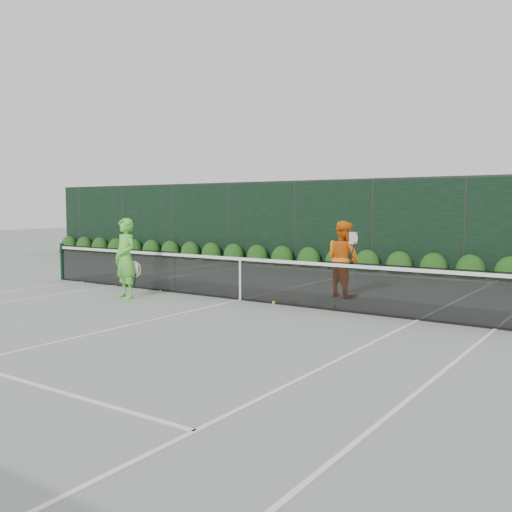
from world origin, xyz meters
The scene contains 8 objects.
ground centered at (0.00, 0.00, 0.00)m, with size 80.00×80.00×0.00m, color gray.
tennis_net centered at (-0.02, 0.00, 0.53)m, with size 12.90×0.10×1.07m.
player_woman centered at (-2.38, -1.25, 0.93)m, with size 0.75×0.57×1.86m.
player_man centered at (1.70, 1.78, 0.90)m, with size 1.07×0.97×1.80m.
court_lines centered at (0.00, 0.00, 0.01)m, with size 11.03×23.83×0.01m.
windscreen_fence centered at (0.00, -2.71, 1.51)m, with size 32.00×21.07×3.06m.
hedge_row centered at (0.00, 7.15, 0.23)m, with size 31.66×0.65×0.94m.
tennis_balls centered at (0.51, 0.13, 0.03)m, with size 4.56×0.72×0.07m.
Camera 1 is at (7.55, -10.40, 2.13)m, focal length 40.00 mm.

